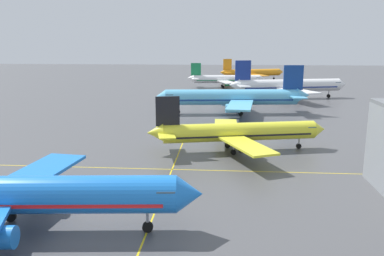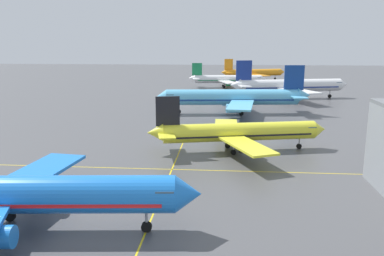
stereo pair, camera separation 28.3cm
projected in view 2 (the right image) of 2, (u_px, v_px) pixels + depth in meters
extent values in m
cylinder|color=blue|center=(15.00, 194.00, 40.00)|extent=(32.40, 6.69, 3.82)
cone|color=blue|center=(189.00, 194.00, 40.13)|extent=(2.94, 3.96, 3.75)
cube|color=blue|center=(38.00, 173.00, 48.48)|extent=(7.00, 15.60, 0.40)
cylinder|color=blue|center=(38.00, 193.00, 45.52)|extent=(3.60, 2.41, 2.11)
cube|color=#385166|center=(166.00, 189.00, 39.99)|extent=(2.12, 3.66, 0.70)
cube|color=red|center=(16.00, 199.00, 40.11)|extent=(29.84, 6.49, 0.36)
cylinder|color=#99999E|center=(146.00, 217.00, 40.63)|extent=(0.28, 0.28, 1.66)
cylinder|color=black|center=(147.00, 227.00, 40.86)|extent=(1.14, 0.55, 1.11)
cylinder|color=#99999E|center=(9.00, 207.00, 43.07)|extent=(0.28, 0.28, 1.66)
cylinder|color=black|center=(10.00, 216.00, 43.31)|extent=(1.14, 0.55, 1.11)
cylinder|color=yellow|center=(240.00, 132.00, 70.26)|extent=(27.26, 9.08, 3.23)
cone|color=yellow|center=(319.00, 129.00, 72.23)|extent=(2.85, 3.57, 3.17)
cone|color=yellow|center=(155.00, 133.00, 68.19)|extent=(3.32, 3.59, 3.07)
cube|color=black|center=(168.00, 111.00, 67.70)|extent=(4.05, 1.19, 5.10)
cube|color=yellow|center=(167.00, 136.00, 65.96)|extent=(3.62, 4.91, 0.20)
cube|color=yellow|center=(164.00, 129.00, 70.89)|extent=(3.62, 4.91, 0.20)
cube|color=yellow|center=(246.00, 145.00, 63.26)|extent=(9.33, 13.44, 0.34)
cube|color=yellow|center=(226.00, 126.00, 77.25)|extent=(4.55, 12.80, 0.34)
cylinder|color=black|center=(248.00, 147.00, 66.35)|extent=(3.21, 2.37, 1.79)
cylinder|color=black|center=(235.00, 135.00, 74.91)|extent=(3.21, 2.37, 1.79)
cube|color=#385166|center=(309.00, 127.00, 71.86)|extent=(2.14, 3.23, 0.60)
cube|color=black|center=(240.00, 134.00, 70.35)|extent=(25.14, 8.64, 0.31)
cylinder|color=#99999E|center=(299.00, 141.00, 72.18)|extent=(0.24, 0.24, 1.40)
cylinder|color=black|center=(299.00, 146.00, 72.39)|extent=(1.00, 0.58, 0.94)
cylinder|color=#99999E|center=(233.00, 147.00, 68.34)|extent=(0.24, 0.24, 1.40)
cylinder|color=black|center=(233.00, 152.00, 68.54)|extent=(1.00, 0.58, 0.94)
cylinder|color=#99999E|center=(228.00, 141.00, 72.62)|extent=(0.24, 0.24, 1.40)
cylinder|color=black|center=(228.00, 146.00, 72.82)|extent=(1.00, 0.58, 0.94)
cylinder|color=#5BB7E5|center=(232.00, 97.00, 106.14)|extent=(35.24, 7.70, 4.16)
cone|color=#5BB7E5|center=(161.00, 97.00, 105.77)|extent=(3.24, 4.34, 4.07)
cone|color=#5BB7E5|center=(304.00, 95.00, 106.41)|extent=(3.88, 4.28, 3.95)
cube|color=navy|center=(294.00, 78.00, 105.35)|extent=(5.26, 0.93, 6.56)
cube|color=#5BB7E5|center=(292.00, 94.00, 109.57)|extent=(4.06, 6.01, 0.26)
cube|color=#5BB7E5|center=(299.00, 97.00, 103.17)|extent=(4.06, 6.01, 0.26)
cube|color=#5BB7E5|center=(232.00, 95.00, 115.38)|extent=(10.44, 17.36, 0.44)
cube|color=#5BB7E5|center=(241.00, 105.00, 97.22)|extent=(7.41, 16.92, 0.44)
cylinder|color=#5BB7E5|center=(229.00, 102.00, 112.13)|extent=(3.93, 2.66, 2.30)
cylinder|color=#5BB7E5|center=(233.00, 108.00, 101.03)|extent=(3.93, 2.66, 2.30)
cube|color=#385166|center=(170.00, 95.00, 105.69)|extent=(2.35, 4.00, 0.77)
cube|color=navy|center=(232.00, 99.00, 106.25)|extent=(32.46, 7.46, 0.39)
cylinder|color=#99999E|center=(179.00, 107.00, 106.44)|extent=(0.31, 0.31, 1.80)
cylinder|color=black|center=(179.00, 112.00, 106.70)|extent=(1.25, 0.61, 1.20)
cylinder|color=#99999E|center=(238.00, 105.00, 109.53)|extent=(0.31, 0.31, 1.80)
cylinder|color=black|center=(238.00, 110.00, 109.79)|extent=(1.25, 0.61, 1.20)
cylinder|color=#99999E|center=(241.00, 109.00, 103.98)|extent=(0.31, 0.31, 1.80)
cylinder|color=black|center=(241.00, 113.00, 104.24)|extent=(1.25, 0.61, 1.20)
cylinder|color=white|center=(291.00, 85.00, 133.92)|extent=(35.00, 12.00, 4.15)
cone|color=white|center=(343.00, 85.00, 136.63)|extent=(3.69, 4.61, 4.07)
cone|color=white|center=(235.00, 85.00, 131.08)|extent=(4.30, 4.64, 3.95)
cube|color=navy|center=(244.00, 71.00, 130.47)|extent=(5.20, 1.58, 6.56)
cube|color=white|center=(245.00, 86.00, 128.24)|extent=(4.70, 6.33, 0.26)
cube|color=white|center=(239.00, 84.00, 134.57)|extent=(4.70, 6.33, 0.26)
cube|color=white|center=(299.00, 91.00, 124.93)|extent=(12.11, 17.25, 0.44)
cube|color=white|center=(278.00, 84.00, 142.88)|extent=(6.01, 16.50, 0.44)
cylinder|color=navy|center=(298.00, 94.00, 128.91)|extent=(4.14, 3.08, 2.29)
cylinder|color=navy|center=(285.00, 90.00, 139.89)|extent=(4.14, 3.08, 2.29)
cube|color=#385166|center=(337.00, 83.00, 136.14)|extent=(2.78, 4.17, 0.76)
cube|color=navy|center=(291.00, 87.00, 134.03)|extent=(32.28, 11.40, 0.39)
cylinder|color=#99999E|center=(330.00, 93.00, 136.53)|extent=(0.31, 0.31, 1.80)
cylinder|color=black|center=(330.00, 96.00, 136.79)|extent=(1.28, 0.75, 1.20)
cylinder|color=#99999E|center=(287.00, 95.00, 131.44)|extent=(0.31, 0.31, 1.80)
cylinder|color=black|center=(287.00, 98.00, 131.70)|extent=(1.28, 0.75, 1.20)
cylinder|color=#99999E|center=(281.00, 92.00, 136.93)|extent=(0.31, 0.31, 1.80)
cylinder|color=black|center=(281.00, 96.00, 137.19)|extent=(1.28, 0.75, 1.20)
cylinder|color=white|center=(228.00, 79.00, 166.21)|extent=(27.72, 6.23, 3.27)
cone|color=white|center=(263.00, 79.00, 166.59)|extent=(2.57, 3.43, 3.20)
cone|color=white|center=(192.00, 78.00, 165.75)|extent=(3.07, 3.39, 3.11)
cube|color=#197F47|center=(197.00, 69.00, 165.01)|extent=(4.14, 0.76, 5.16)
cube|color=white|center=(196.00, 79.00, 163.28)|extent=(3.22, 4.75, 0.21)
cube|color=white|center=(196.00, 78.00, 168.32)|extent=(3.22, 4.75, 0.21)
cube|color=white|center=(228.00, 82.00, 159.16)|extent=(8.28, 13.66, 0.34)
cube|color=white|center=(224.00, 79.00, 173.44)|extent=(5.75, 13.29, 0.34)
cylinder|color=#2D9956|center=(229.00, 84.00, 162.20)|extent=(3.10, 2.11, 1.81)
cylinder|color=#2D9956|center=(227.00, 82.00, 170.94)|extent=(3.10, 2.11, 1.81)
cube|color=#385166|center=(259.00, 78.00, 166.44)|extent=(1.87, 3.16, 0.60)
cube|color=#197F47|center=(228.00, 80.00, 166.30)|extent=(25.54, 6.03, 0.31)
cylinder|color=#99999E|center=(254.00, 84.00, 166.95)|extent=(0.24, 0.24, 1.42)
cylinder|color=black|center=(254.00, 86.00, 167.15)|extent=(0.98, 0.49, 0.95)
cylinder|color=#99999E|center=(224.00, 85.00, 164.44)|extent=(0.24, 0.24, 1.42)
cylinder|color=black|center=(224.00, 87.00, 164.64)|extent=(0.98, 0.49, 0.95)
cylinder|color=#99999E|center=(223.00, 84.00, 168.80)|extent=(0.24, 0.24, 1.42)
cylinder|color=black|center=(223.00, 86.00, 169.01)|extent=(0.98, 0.49, 0.95)
cylinder|color=orange|center=(254.00, 73.00, 198.15)|extent=(28.06, 12.19, 3.38)
cone|color=orange|center=(282.00, 72.00, 201.71)|extent=(3.24, 3.87, 3.31)
cone|color=orange|center=(224.00, 72.00, 194.46)|extent=(3.71, 3.94, 3.21)
cube|color=orange|center=(229.00, 64.00, 194.18)|extent=(4.15, 1.65, 5.33)
cube|color=orange|center=(229.00, 73.00, 192.36)|extent=(4.16, 5.28, 0.21)
cube|color=orange|center=(226.00, 72.00, 197.42)|extent=(4.16, 5.28, 0.21)
cube|color=orange|center=(258.00, 75.00, 190.89)|extent=(10.74, 13.84, 0.36)
cube|color=orange|center=(247.00, 73.00, 205.23)|extent=(6.08, 13.77, 0.36)
cylinder|color=#333338|center=(258.00, 77.00, 194.17)|extent=(3.46, 2.73, 1.87)
cylinder|color=#333338|center=(251.00, 75.00, 202.94)|extent=(3.46, 2.73, 1.87)
cube|color=#385166|center=(279.00, 71.00, 201.13)|extent=(2.50, 3.45, 0.62)
cube|color=orange|center=(254.00, 73.00, 198.24)|extent=(25.91, 11.50, 0.32)
cylinder|color=#99999E|center=(275.00, 76.00, 201.29)|extent=(0.25, 0.25, 1.47)
cylinder|color=black|center=(275.00, 78.00, 201.50)|extent=(1.05, 0.69, 0.98)
cylinder|color=#99999E|center=(252.00, 77.00, 196.02)|extent=(0.25, 0.25, 1.47)
cylinder|color=black|center=(252.00, 79.00, 196.23)|extent=(1.05, 0.69, 0.98)
cylinder|color=#99999E|center=(249.00, 77.00, 200.40)|extent=(0.25, 0.25, 1.47)
cylinder|color=black|center=(249.00, 79.00, 200.61)|extent=(1.05, 0.69, 0.98)
cube|color=yellow|center=(172.00, 169.00, 60.85)|extent=(145.34, 0.20, 0.01)
cube|color=yellow|center=(152.00, 216.00, 44.59)|extent=(0.20, 73.52, 0.01)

